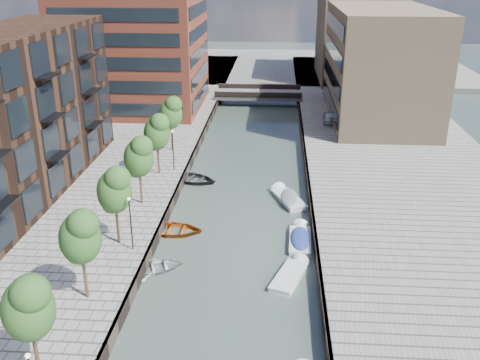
# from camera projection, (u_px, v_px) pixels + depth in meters

# --- Properties ---
(water) EXTENTS (300.00, 300.00, 0.00)m
(water) POSITION_uv_depth(u_px,v_px,m) (246.00, 181.00, 53.24)
(water) COLOR #38473F
(water) RESTS_ON ground
(quay_right) EXTENTS (20.00, 140.00, 1.00)m
(quay_right) POSITION_uv_depth(u_px,v_px,m) (410.00, 181.00, 51.99)
(quay_right) COLOR gray
(quay_right) RESTS_ON ground
(quay_wall_left) EXTENTS (0.25, 140.00, 1.00)m
(quay_wall_left) POSITION_uv_depth(u_px,v_px,m) (185.00, 175.00, 53.45)
(quay_wall_left) COLOR #332823
(quay_wall_left) RESTS_ON ground
(quay_wall_right) EXTENTS (0.25, 140.00, 1.00)m
(quay_wall_right) POSITION_uv_depth(u_px,v_px,m) (308.00, 178.00, 52.64)
(quay_wall_right) COLOR #332823
(quay_wall_right) RESTS_ON ground
(far_closure) EXTENTS (80.00, 40.00, 1.00)m
(far_closure) POSITION_uv_depth(u_px,v_px,m) (264.00, 67.00, 108.45)
(far_closure) COLOR gray
(far_closure) RESTS_ON ground
(tan_block_near) EXTENTS (12.00, 25.00, 14.00)m
(tan_block_near) POSITION_uv_depth(u_px,v_px,m) (379.00, 63.00, 69.47)
(tan_block_near) COLOR #8D7656
(tan_block_near) RESTS_ON quay_right
(tan_block_far) EXTENTS (12.00, 20.00, 16.00)m
(tan_block_far) POSITION_uv_depth(u_px,v_px,m) (354.00, 32.00, 93.10)
(tan_block_far) COLOR #8D7656
(tan_block_far) RESTS_ON quay_right
(bridge) EXTENTS (13.00, 6.00, 1.30)m
(bridge) POSITION_uv_depth(u_px,v_px,m) (259.00, 94.00, 82.26)
(bridge) COLOR gray
(bridge) RESTS_ON ground
(tree_1) EXTENTS (2.50, 2.50, 5.95)m
(tree_1) POSITION_uv_depth(u_px,v_px,m) (28.00, 306.00, 25.01)
(tree_1) COLOR #382619
(tree_1) RESTS_ON quay_left
(tree_2) EXTENTS (2.50, 2.50, 5.95)m
(tree_2) POSITION_uv_depth(u_px,v_px,m) (80.00, 235.00, 31.48)
(tree_2) COLOR #382619
(tree_2) RESTS_ON quay_left
(tree_3) EXTENTS (2.50, 2.50, 5.95)m
(tree_3) POSITION_uv_depth(u_px,v_px,m) (114.00, 189.00, 37.94)
(tree_3) COLOR #382619
(tree_3) RESTS_ON quay_left
(tree_4) EXTENTS (2.50, 2.50, 5.95)m
(tree_4) POSITION_uv_depth(u_px,v_px,m) (138.00, 156.00, 44.40)
(tree_4) COLOR #382619
(tree_4) RESTS_ON quay_left
(tree_5) EXTENTS (2.50, 2.50, 5.95)m
(tree_5) POSITION_uv_depth(u_px,v_px,m) (157.00, 131.00, 50.87)
(tree_5) COLOR #382619
(tree_5) RESTS_ON quay_left
(tree_6) EXTENTS (2.50, 2.50, 5.95)m
(tree_6) POSITION_uv_depth(u_px,v_px,m) (171.00, 112.00, 57.33)
(tree_6) COLOR #382619
(tree_6) RESTS_ON quay_left
(lamp_1) EXTENTS (0.24, 0.24, 4.12)m
(lamp_1) POSITION_uv_depth(u_px,v_px,m) (130.00, 218.00, 37.61)
(lamp_1) COLOR black
(lamp_1) RESTS_ON quay_left
(lamp_2) EXTENTS (0.24, 0.24, 4.12)m
(lamp_2) POSITION_uv_depth(u_px,v_px,m) (173.00, 146.00, 52.38)
(lamp_2) COLOR black
(lamp_2) RESTS_ON quay_left
(sloop_2) EXTENTS (5.02, 3.66, 1.02)m
(sloop_2) POSITION_uv_depth(u_px,v_px,m) (173.00, 233.00, 43.03)
(sloop_2) COLOR #A14811
(sloop_2) RESTS_ON ground
(sloop_3) EXTENTS (4.86, 4.22, 0.84)m
(sloop_3) POSITION_uv_depth(u_px,v_px,m) (156.00, 269.00, 37.92)
(sloop_3) COLOR silver
(sloop_3) RESTS_ON ground
(sloop_4) EXTENTS (6.08, 5.19, 1.06)m
(sloop_4) POSITION_uv_depth(u_px,v_px,m) (192.00, 181.00, 53.13)
(sloop_4) COLOR #232326
(sloop_4) RESTS_ON ground
(motorboat_2) EXTENTS (2.95, 4.74, 1.50)m
(motorboat_2) POSITION_uv_depth(u_px,v_px,m) (292.00, 274.00, 37.20)
(motorboat_2) COLOR white
(motorboat_2) RESTS_ON ground
(motorboat_3) EXTENTS (1.80, 4.76, 1.57)m
(motorboat_3) POSITION_uv_depth(u_px,v_px,m) (300.00, 238.00, 41.78)
(motorboat_3) COLOR silver
(motorboat_3) RESTS_ON ground
(motorboat_4) EXTENTS (3.43, 5.20, 1.64)m
(motorboat_4) POSITION_uv_depth(u_px,v_px,m) (287.00, 198.00, 48.93)
(motorboat_4) COLOR silver
(motorboat_4) RESTS_ON ground
(car) EXTENTS (1.82, 4.14, 1.39)m
(car) POSITION_uv_depth(u_px,v_px,m) (330.00, 117.00, 68.77)
(car) COLOR #989C9D
(car) RESTS_ON quay_right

